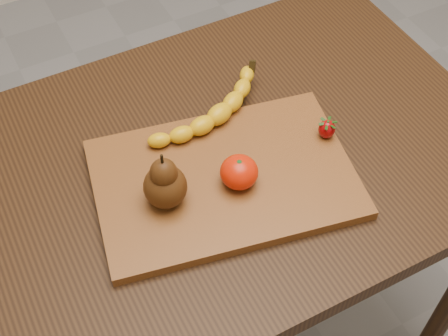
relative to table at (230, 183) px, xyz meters
name	(u,v)px	position (x,y,z in m)	size (l,w,h in m)	color
ground	(228,327)	(0.00, 0.00, -0.66)	(3.50, 3.50, 0.00)	slate
table	(230,183)	(0.00, 0.00, 0.00)	(1.00, 0.70, 0.76)	black
cutting_board	(224,179)	(-0.04, -0.06, 0.11)	(0.45, 0.30, 0.02)	brown
banana	(219,114)	(0.01, 0.06, 0.14)	(0.24, 0.06, 0.04)	#EBB10B
pear	(164,179)	(-0.15, -0.06, 0.18)	(0.07, 0.07, 0.11)	#42220A
mandarin	(239,172)	(-0.03, -0.09, 0.15)	(0.07, 0.07, 0.06)	red
strawberry	(327,128)	(0.16, -0.06, 0.14)	(0.03, 0.03, 0.04)	#920306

